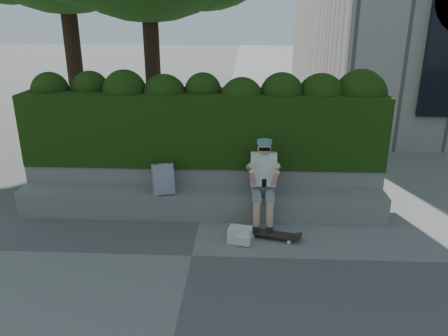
# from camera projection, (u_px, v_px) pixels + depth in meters

# --- Properties ---
(ground) EXTENTS (80.00, 80.00, 0.00)m
(ground) POSITION_uv_depth(u_px,v_px,m) (192.00, 256.00, 6.08)
(ground) COLOR slate
(ground) RESTS_ON ground
(bench_ledge) EXTENTS (6.00, 0.45, 0.45)m
(bench_ledge) POSITION_uv_depth(u_px,v_px,m) (201.00, 204.00, 7.18)
(bench_ledge) COLOR gray
(bench_ledge) RESTS_ON ground
(planter_wall) EXTENTS (6.00, 0.50, 0.75)m
(planter_wall) POSITION_uv_depth(u_px,v_px,m) (203.00, 185.00, 7.57)
(planter_wall) COLOR gray
(planter_wall) RESTS_ON ground
(hedge) EXTENTS (6.00, 1.00, 1.20)m
(hedge) POSITION_uv_depth(u_px,v_px,m) (203.00, 127.00, 7.46)
(hedge) COLOR black
(hedge) RESTS_ON planter_wall
(person) EXTENTS (0.40, 0.76, 1.38)m
(person) POSITION_uv_depth(u_px,v_px,m) (263.00, 179.00, 6.78)
(person) COLOR gray
(person) RESTS_ON ground
(skateboard) EXTENTS (0.80, 0.39, 0.08)m
(skateboard) POSITION_uv_depth(u_px,v_px,m) (272.00, 234.00, 6.53)
(skateboard) COLOR black
(skateboard) RESTS_ON ground
(backpack_plaid) EXTENTS (0.37, 0.28, 0.48)m
(backpack_plaid) POSITION_uv_depth(u_px,v_px,m) (163.00, 179.00, 6.95)
(backpack_plaid) COLOR #ADADB2
(backpack_plaid) RESTS_ON bench_ledge
(backpack_ground) EXTENTS (0.38, 0.30, 0.22)m
(backpack_ground) POSITION_uv_depth(u_px,v_px,m) (240.00, 235.00, 6.43)
(backpack_ground) COLOR silver
(backpack_ground) RESTS_ON ground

